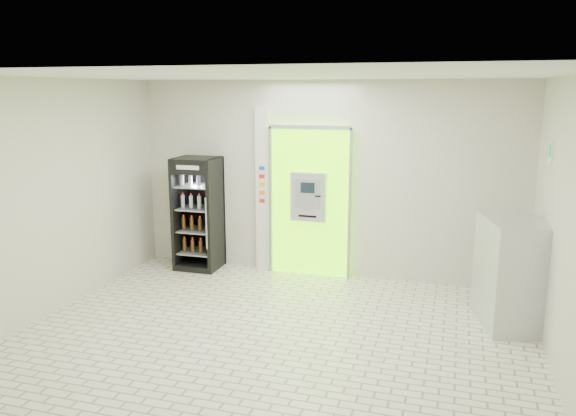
% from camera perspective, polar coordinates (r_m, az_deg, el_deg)
% --- Properties ---
extents(ground, '(6.00, 6.00, 0.00)m').
position_cam_1_polar(ground, '(6.75, -1.49, -13.04)').
color(ground, beige).
rests_on(ground, ground).
extents(room_shell, '(6.00, 6.00, 6.00)m').
position_cam_1_polar(room_shell, '(6.20, -1.58, 2.58)').
color(room_shell, beige).
rests_on(room_shell, ground).
extents(atm_assembly, '(1.30, 0.24, 2.33)m').
position_cam_1_polar(atm_assembly, '(8.66, 2.26, 0.74)').
color(atm_assembly, '#79FF00').
rests_on(atm_assembly, ground).
extents(pillar, '(0.22, 0.11, 2.60)m').
position_cam_1_polar(pillar, '(8.89, -2.54, 1.89)').
color(pillar, silver).
rests_on(pillar, ground).
extents(beverage_cooler, '(0.69, 0.65, 1.80)m').
position_cam_1_polar(beverage_cooler, '(9.14, -9.07, -0.76)').
color(beverage_cooler, black).
rests_on(beverage_cooler, ground).
extents(steel_cabinet, '(0.90, 1.13, 1.33)m').
position_cam_1_polar(steel_cabinet, '(7.39, 21.79, -6.14)').
color(steel_cabinet, '#B7BABF').
rests_on(steel_cabinet, ground).
extents(exit_sign, '(0.02, 0.22, 0.26)m').
position_cam_1_polar(exit_sign, '(7.31, 25.14, 5.10)').
color(exit_sign, white).
rests_on(exit_sign, room_shell).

